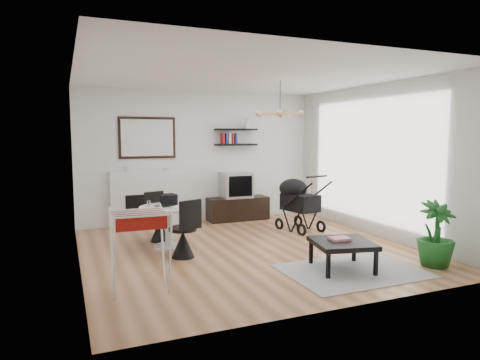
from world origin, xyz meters
name	(u,v)px	position (x,y,z in m)	size (l,w,h in m)	color
floor	(248,249)	(0.00, 0.00, 0.00)	(5.00, 5.00, 0.00)	#906037
ceiling	(249,76)	(0.00, 0.00, 2.70)	(5.00, 5.00, 0.00)	white
wall_back	(201,157)	(0.00, 2.50, 1.35)	(5.00, 5.00, 0.00)	white
wall_left	(76,169)	(-2.50, 0.00, 1.35)	(5.00, 5.00, 0.00)	white
wall_right	(377,161)	(2.50, 0.00, 1.35)	(5.00, 5.00, 0.00)	white
sheer_curtain	(366,160)	(2.40, 0.20, 1.35)	(0.04, 3.60, 2.60)	white
fireplace	(149,191)	(-1.10, 2.42, 0.69)	(1.50, 0.17, 2.16)	white
shelf_lower	(236,145)	(0.75, 2.37, 1.60)	(0.90, 0.25, 0.04)	black
shelf_upper	(236,129)	(0.75, 2.37, 1.92)	(0.90, 0.25, 0.04)	black
pendant_lamp	(280,114)	(0.70, 0.30, 2.15)	(0.90, 0.90, 0.10)	tan
tv_console	(238,209)	(0.75, 2.26, 0.24)	(1.30, 0.45, 0.49)	black
crt_tv	(236,185)	(0.70, 2.26, 0.75)	(0.61, 0.53, 0.53)	#AEAEB0
dining_table	(169,221)	(-1.14, 0.53, 0.45)	(0.93, 0.93, 0.68)	white
laptop	(165,207)	(-1.21, 0.47, 0.69)	(0.32, 0.21, 0.03)	black
black_bag	(169,200)	(-1.09, 0.72, 0.76)	(0.27, 0.16, 0.16)	black
newspaper	(182,206)	(-0.96, 0.43, 0.68)	(0.35, 0.29, 0.01)	white
drinking_glass	(149,203)	(-1.43, 0.67, 0.72)	(0.06, 0.06, 0.09)	white
chair_far	(159,226)	(-1.19, 1.08, 0.26)	(0.43, 0.44, 0.84)	black
chair_near	(184,239)	(-1.06, -0.05, 0.28)	(0.46, 0.47, 0.88)	black
drying_rack	(140,250)	(-1.89, -1.26, 0.50)	(0.66, 0.62, 0.95)	white
stroller	(298,206)	(1.43, 0.92, 0.47)	(0.72, 0.96, 1.10)	black
rug	(353,271)	(0.84, -1.54, 0.01)	(1.80, 1.30, 0.01)	#979797
coffee_table	(342,244)	(0.75, -1.43, 0.35)	(0.89, 0.89, 0.39)	black
magazines	(340,239)	(0.74, -1.38, 0.42)	(0.26, 0.20, 0.04)	#DE3740
potted_plant	(436,234)	(2.04, -1.77, 0.45)	(0.51, 0.51, 0.90)	#1A5B1E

